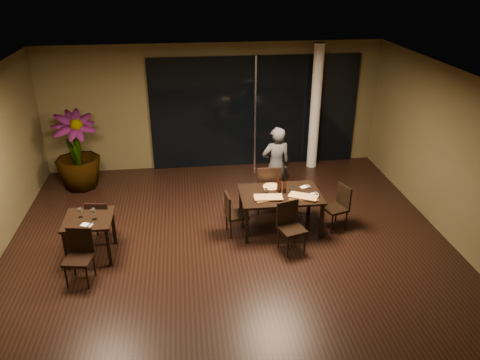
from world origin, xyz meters
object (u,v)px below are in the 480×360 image
(chair_main_far, at_px, (268,186))
(bottle_c, at_px, (279,183))
(chair_main_right, at_px, (339,204))
(chair_side_far, at_px, (100,220))
(diner, at_px, (276,165))
(chair_side_near, at_px, (80,253))
(chair_main_left, at_px, (233,212))
(chair_main_near, at_px, (290,224))
(bottle_b, at_px, (285,186))
(bottle_a, at_px, (279,185))
(side_table, at_px, (89,225))
(potted_plant, at_px, (76,151))
(main_table, at_px, (280,197))

(chair_main_far, relative_size, bottle_c, 3.25)
(chair_main_right, bearing_deg, chair_side_far, -107.66)
(diner, bearing_deg, chair_side_near, 25.61)
(chair_main_right, distance_m, chair_side_far, 4.43)
(chair_side_near, bearing_deg, chair_main_left, 31.81)
(chair_main_near, height_order, chair_side_far, chair_main_near)
(bottle_b, bearing_deg, bottle_a, 167.33)
(side_table, height_order, chair_side_near, chair_side_near)
(diner, bearing_deg, bottle_a, 75.66)
(side_table, distance_m, bottle_a, 3.44)
(bottle_a, bearing_deg, chair_main_near, -85.63)
(chair_main_near, relative_size, bottle_a, 2.80)
(potted_plant, height_order, bottle_c, potted_plant)
(side_table, xyz_separation_m, chair_side_near, (-0.06, -0.64, -0.13))
(chair_main_near, height_order, chair_main_right, chair_main_near)
(chair_main_far, distance_m, chair_main_right, 1.45)
(chair_side_far, bearing_deg, potted_plant, -63.98)
(diner, bearing_deg, chair_main_right, 123.25)
(main_table, distance_m, bottle_c, 0.27)
(diner, relative_size, potted_plant, 0.95)
(chair_main_near, xyz_separation_m, chair_side_near, (-3.50, -0.46, -0.00))
(bottle_c, bearing_deg, chair_main_right, -10.11)
(chair_main_left, xyz_separation_m, bottle_c, (0.89, 0.22, 0.44))
(chair_side_far, bearing_deg, chair_main_far, -158.65)
(chair_main_near, bearing_deg, chair_side_far, 153.02)
(chair_main_near, bearing_deg, main_table, 76.56)
(chair_main_far, bearing_deg, chair_main_left, 43.55)
(side_table, relative_size, potted_plant, 0.46)
(chair_main_right, height_order, bottle_c, bottle_c)
(main_table, bearing_deg, chair_side_far, -178.49)
(chair_side_far, height_order, chair_side_near, chair_side_near)
(chair_main_left, distance_m, bottle_b, 1.07)
(bottle_a, bearing_deg, chair_side_far, -177.77)
(chair_main_far, bearing_deg, side_table, 18.89)
(chair_main_left, xyz_separation_m, diner, (1.03, 1.21, 0.36))
(bottle_b, bearing_deg, chair_main_left, -173.58)
(chair_main_right, xyz_separation_m, bottle_a, (-1.14, 0.11, 0.43))
(potted_plant, bearing_deg, main_table, -29.59)
(main_table, distance_m, chair_main_far, 0.69)
(side_table, height_order, chair_main_near, chair_main_near)
(bottle_a, xyz_separation_m, bottle_b, (0.10, -0.02, -0.02))
(chair_main_far, height_order, chair_side_near, chair_main_far)
(chair_main_left, distance_m, potted_plant, 4.02)
(chair_side_near, relative_size, diner, 0.54)
(chair_main_right, relative_size, chair_side_near, 0.97)
(chair_main_right, relative_size, bottle_c, 2.70)
(main_table, relative_size, chair_main_left, 1.79)
(chair_main_right, distance_m, chair_side_near, 4.71)
(chair_main_near, xyz_separation_m, chair_main_left, (-0.94, 0.59, -0.03))
(chair_main_far, bearing_deg, bottle_a, 98.14)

